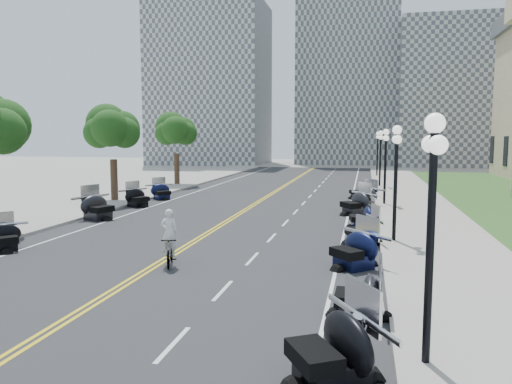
# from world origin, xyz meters

# --- Properties ---
(ground) EXTENTS (160.00, 160.00, 0.00)m
(ground) POSITION_xyz_m (0.00, 0.00, 0.00)
(ground) COLOR gray
(road) EXTENTS (16.00, 90.00, 0.01)m
(road) POSITION_xyz_m (0.00, 10.00, 0.00)
(road) COLOR #333335
(road) RESTS_ON ground
(centerline_yellow_a) EXTENTS (0.12, 90.00, 0.00)m
(centerline_yellow_a) POSITION_xyz_m (-0.12, 10.00, 0.01)
(centerline_yellow_a) COLOR yellow
(centerline_yellow_a) RESTS_ON road
(centerline_yellow_b) EXTENTS (0.12, 90.00, 0.00)m
(centerline_yellow_b) POSITION_xyz_m (0.12, 10.00, 0.01)
(centerline_yellow_b) COLOR yellow
(centerline_yellow_b) RESTS_ON road
(edge_line_north) EXTENTS (0.12, 90.00, 0.00)m
(edge_line_north) POSITION_xyz_m (6.40, 10.00, 0.01)
(edge_line_north) COLOR white
(edge_line_north) RESTS_ON road
(edge_line_south) EXTENTS (0.12, 90.00, 0.00)m
(edge_line_south) POSITION_xyz_m (-6.40, 10.00, 0.01)
(edge_line_south) COLOR white
(edge_line_south) RESTS_ON road
(lane_dash_4) EXTENTS (0.12, 2.00, 0.00)m
(lane_dash_4) POSITION_xyz_m (3.20, -8.00, 0.01)
(lane_dash_4) COLOR white
(lane_dash_4) RESTS_ON road
(lane_dash_5) EXTENTS (0.12, 2.00, 0.00)m
(lane_dash_5) POSITION_xyz_m (3.20, -4.00, 0.01)
(lane_dash_5) COLOR white
(lane_dash_5) RESTS_ON road
(lane_dash_6) EXTENTS (0.12, 2.00, 0.00)m
(lane_dash_6) POSITION_xyz_m (3.20, 0.00, 0.01)
(lane_dash_6) COLOR white
(lane_dash_6) RESTS_ON road
(lane_dash_7) EXTENTS (0.12, 2.00, 0.00)m
(lane_dash_7) POSITION_xyz_m (3.20, 4.00, 0.01)
(lane_dash_7) COLOR white
(lane_dash_7) RESTS_ON road
(lane_dash_8) EXTENTS (0.12, 2.00, 0.00)m
(lane_dash_8) POSITION_xyz_m (3.20, 8.00, 0.01)
(lane_dash_8) COLOR white
(lane_dash_8) RESTS_ON road
(lane_dash_9) EXTENTS (0.12, 2.00, 0.00)m
(lane_dash_9) POSITION_xyz_m (3.20, 12.00, 0.01)
(lane_dash_9) COLOR white
(lane_dash_9) RESTS_ON road
(lane_dash_10) EXTENTS (0.12, 2.00, 0.00)m
(lane_dash_10) POSITION_xyz_m (3.20, 16.00, 0.01)
(lane_dash_10) COLOR white
(lane_dash_10) RESTS_ON road
(lane_dash_11) EXTENTS (0.12, 2.00, 0.00)m
(lane_dash_11) POSITION_xyz_m (3.20, 20.00, 0.01)
(lane_dash_11) COLOR white
(lane_dash_11) RESTS_ON road
(lane_dash_12) EXTENTS (0.12, 2.00, 0.00)m
(lane_dash_12) POSITION_xyz_m (3.20, 24.00, 0.01)
(lane_dash_12) COLOR white
(lane_dash_12) RESTS_ON road
(lane_dash_13) EXTENTS (0.12, 2.00, 0.00)m
(lane_dash_13) POSITION_xyz_m (3.20, 28.00, 0.01)
(lane_dash_13) COLOR white
(lane_dash_13) RESTS_ON road
(lane_dash_14) EXTENTS (0.12, 2.00, 0.00)m
(lane_dash_14) POSITION_xyz_m (3.20, 32.00, 0.01)
(lane_dash_14) COLOR white
(lane_dash_14) RESTS_ON road
(lane_dash_15) EXTENTS (0.12, 2.00, 0.00)m
(lane_dash_15) POSITION_xyz_m (3.20, 36.00, 0.01)
(lane_dash_15) COLOR white
(lane_dash_15) RESTS_ON road
(lane_dash_16) EXTENTS (0.12, 2.00, 0.00)m
(lane_dash_16) POSITION_xyz_m (3.20, 40.00, 0.01)
(lane_dash_16) COLOR white
(lane_dash_16) RESTS_ON road
(lane_dash_17) EXTENTS (0.12, 2.00, 0.00)m
(lane_dash_17) POSITION_xyz_m (3.20, 44.00, 0.01)
(lane_dash_17) COLOR white
(lane_dash_17) RESTS_ON road
(lane_dash_18) EXTENTS (0.12, 2.00, 0.00)m
(lane_dash_18) POSITION_xyz_m (3.20, 48.00, 0.01)
(lane_dash_18) COLOR white
(lane_dash_18) RESTS_ON road
(lane_dash_19) EXTENTS (0.12, 2.00, 0.00)m
(lane_dash_19) POSITION_xyz_m (3.20, 52.00, 0.01)
(lane_dash_19) COLOR white
(lane_dash_19) RESTS_ON road
(sidewalk_north) EXTENTS (5.00, 90.00, 0.15)m
(sidewalk_north) POSITION_xyz_m (10.50, 10.00, 0.07)
(sidewalk_north) COLOR #9E9991
(sidewalk_north) RESTS_ON ground
(sidewalk_south) EXTENTS (5.00, 90.00, 0.15)m
(sidewalk_south) POSITION_xyz_m (-10.50, 10.00, 0.07)
(sidewalk_south) COLOR #9E9991
(sidewalk_south) RESTS_ON ground
(distant_block_a) EXTENTS (18.00, 14.00, 26.00)m
(distant_block_a) POSITION_xyz_m (-18.00, 62.00, 13.00)
(distant_block_a) COLOR gray
(distant_block_a) RESTS_ON ground
(distant_block_b) EXTENTS (16.00, 12.00, 30.00)m
(distant_block_b) POSITION_xyz_m (4.00, 68.00, 15.00)
(distant_block_b) COLOR gray
(distant_block_b) RESTS_ON ground
(distant_block_c) EXTENTS (20.00, 14.00, 22.00)m
(distant_block_c) POSITION_xyz_m (22.00, 65.00, 11.00)
(distant_block_c) COLOR gray
(distant_block_c) RESTS_ON ground
(street_lamp_1) EXTENTS (0.50, 1.20, 4.90)m
(street_lamp_1) POSITION_xyz_m (8.60, -8.00, 2.60)
(street_lamp_1) COLOR black
(street_lamp_1) RESTS_ON sidewalk_north
(street_lamp_2) EXTENTS (0.50, 1.20, 4.90)m
(street_lamp_2) POSITION_xyz_m (8.60, 4.00, 2.60)
(street_lamp_2) COLOR black
(street_lamp_2) RESTS_ON sidewalk_north
(street_lamp_3) EXTENTS (0.50, 1.20, 4.90)m
(street_lamp_3) POSITION_xyz_m (8.60, 16.00, 2.60)
(street_lamp_3) COLOR black
(street_lamp_3) RESTS_ON sidewalk_north
(street_lamp_4) EXTENTS (0.50, 1.20, 4.90)m
(street_lamp_4) POSITION_xyz_m (8.60, 28.00, 2.60)
(street_lamp_4) COLOR black
(street_lamp_4) RESTS_ON sidewalk_north
(street_lamp_5) EXTENTS (0.50, 1.20, 4.90)m
(street_lamp_5) POSITION_xyz_m (8.60, 40.00, 2.60)
(street_lamp_5) COLOR black
(street_lamp_5) RESTS_ON sidewalk_north
(tree_3) EXTENTS (4.80, 4.80, 9.20)m
(tree_3) POSITION_xyz_m (-10.00, 14.00, 4.75)
(tree_3) COLOR #235619
(tree_3) RESTS_ON sidewalk_south
(tree_4) EXTENTS (4.80, 4.80, 9.20)m
(tree_4) POSITION_xyz_m (-10.00, 26.00, 4.75)
(tree_4) COLOR #235619
(tree_4) RESTS_ON sidewalk_south
(motorcycle_n_3) EXTENTS (3.06, 3.06, 1.56)m
(motorcycle_n_3) POSITION_xyz_m (6.78, -9.10, 0.78)
(motorcycle_n_3) COLOR black
(motorcycle_n_3) RESTS_ON road
(motorcycle_n_4) EXTENTS (1.91, 1.91, 1.31)m
(motorcycle_n_4) POSITION_xyz_m (7.23, -5.42, 0.66)
(motorcycle_n_4) COLOR black
(motorcycle_n_4) RESTS_ON road
(motorcycle_n_5) EXTENTS (2.97, 2.97, 1.47)m
(motorcycle_n_5) POSITION_xyz_m (7.00, -0.54, 0.74)
(motorcycle_n_5) COLOR black
(motorcycle_n_5) RESTS_ON road
(motorcycle_n_6) EXTENTS (2.50, 2.50, 1.41)m
(motorcycle_n_6) POSITION_xyz_m (7.24, 3.40, 0.70)
(motorcycle_n_6) COLOR black
(motorcycle_n_6) RESTS_ON road
(motorcycle_n_7) EXTENTS (2.15, 2.15, 1.31)m
(motorcycle_n_7) POSITION_xyz_m (7.22, 7.27, 0.66)
(motorcycle_n_7) COLOR black
(motorcycle_n_7) RESTS_ON road
(motorcycle_n_8) EXTENTS (3.09, 3.09, 1.55)m
(motorcycle_n_8) POSITION_xyz_m (6.80, 11.56, 0.78)
(motorcycle_n_8) COLOR black
(motorcycle_n_8) RESTS_ON road
(motorcycle_n_9) EXTENTS (2.96, 2.96, 1.46)m
(motorcycle_n_9) POSITION_xyz_m (7.30, 15.16, 0.73)
(motorcycle_n_9) COLOR black
(motorcycle_n_9) RESTS_ON road
(motorcycle_n_10) EXTENTS (2.32, 2.32, 1.26)m
(motorcycle_n_10) POSITION_xyz_m (6.87, 19.32, 0.63)
(motorcycle_n_10) COLOR black
(motorcycle_n_10) RESTS_ON road
(motorcycle_s_5) EXTENTS (2.52, 2.52, 1.25)m
(motorcycle_s_5) POSITION_xyz_m (-6.93, -0.90, 0.63)
(motorcycle_s_5) COLOR black
(motorcycle_s_5) RESTS_ON road
(motorcycle_s_7) EXTENTS (2.88, 2.88, 1.56)m
(motorcycle_s_7) POSITION_xyz_m (-7.16, 6.81, 0.78)
(motorcycle_s_7) COLOR black
(motorcycle_s_7) RESTS_ON road
(motorcycle_s_8) EXTENTS (2.63, 2.63, 1.36)m
(motorcycle_s_8) POSITION_xyz_m (-7.25, 11.97, 0.68)
(motorcycle_s_8) COLOR black
(motorcycle_s_8) RESTS_ON road
(motorcycle_s_9) EXTENTS (2.62, 2.62, 1.30)m
(motorcycle_s_9) POSITION_xyz_m (-7.22, 15.85, 0.65)
(motorcycle_s_9) COLOR black
(motorcycle_s_9) RESTS_ON road
(bicycle) EXTENTS (1.02, 1.88, 1.09)m
(bicycle) POSITION_xyz_m (0.53, -1.63, 0.54)
(bicycle) COLOR #A51414
(bicycle) RESTS_ON road
(cyclist_rider) EXTENTS (0.63, 0.41, 1.73)m
(cyclist_rider) POSITION_xyz_m (0.53, -1.63, 1.95)
(cyclist_rider) COLOR silver
(cyclist_rider) RESTS_ON bicycle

